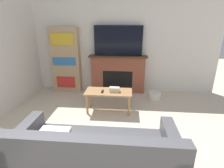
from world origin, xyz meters
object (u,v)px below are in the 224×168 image
(fireplace, at_px, (118,74))
(couch, at_px, (95,157))
(tv, at_px, (118,41))
(bookshelf, at_px, (66,60))
(storage_basket, at_px, (155,96))
(coffee_table, at_px, (109,94))

(fireplace, xyz_separation_m, couch, (-0.12, -2.99, -0.25))
(tv, xyz_separation_m, bookshelf, (-1.48, -0.00, -0.55))
(couch, relative_size, storage_basket, 6.10)
(fireplace, bearing_deg, storage_basket, -24.31)
(fireplace, distance_m, tv, 0.92)
(couch, bearing_deg, fireplace, 87.70)
(fireplace, height_order, coffee_table, fireplace)
(fireplace, bearing_deg, bookshelf, -179.12)
(fireplace, bearing_deg, coffee_table, -96.40)
(fireplace, height_order, tv, tv)
(fireplace, relative_size, bookshelf, 0.89)
(couch, bearing_deg, coffee_table, 90.46)
(storage_basket, bearing_deg, bookshelf, 170.17)
(tv, height_order, coffee_table, tv)
(fireplace, relative_size, coffee_table, 1.55)
(coffee_table, bearing_deg, tv, 83.49)
(tv, bearing_deg, fireplace, 90.00)
(fireplace, relative_size, couch, 0.77)
(bookshelf, height_order, storage_basket, bookshelf)
(coffee_table, bearing_deg, couch, -89.54)
(bookshelf, relative_size, storage_basket, 5.29)
(coffee_table, xyz_separation_m, bookshelf, (-1.34, 1.17, 0.49))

